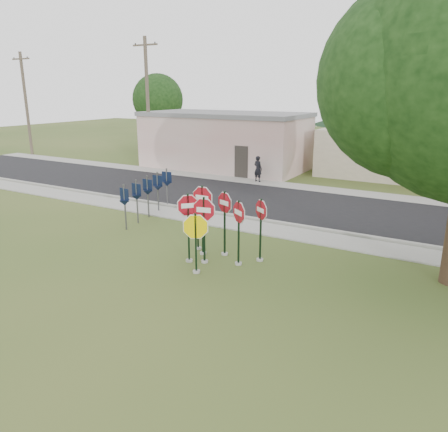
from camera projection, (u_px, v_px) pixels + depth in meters
The scene contains 20 objects.
ground at pixel (190, 273), 14.37m from camera, with size 120.00×120.00×0.00m, color #37501E.
sidewalk_near at pixel (261, 228), 18.93m from camera, with size 60.00×1.60×0.06m, color gray.
road at pixel (298, 206), 22.68m from camera, with size 60.00×7.00×0.04m, color black.
sidewalk_far at pixel (324, 190), 26.25m from camera, with size 60.00×1.60×0.06m, color gray.
curb at pixel (271, 222), 19.76m from camera, with size 60.00×0.20×0.14m, color gray.
stop_sign_center at pixel (204, 221), 14.84m from camera, with size 1.09×0.24×2.47m.
stop_sign_yellow at pixel (196, 236), 14.06m from camera, with size 1.01×0.56×2.16m.
stop_sign_left at pixel (188, 219), 14.91m from camera, with size 0.72×0.76×2.56m.
stop_sign_right at pixel (239, 224), 14.68m from camera, with size 0.88×0.57×2.39m.
stop_sign_back_right at pixel (225, 215), 15.54m from camera, with size 0.97×0.42×2.50m.
stop_sign_back_left at pixel (203, 210), 15.58m from camera, with size 1.12×0.24×2.69m.
stop_sign_far_right at pixel (261, 222), 15.03m from camera, with size 0.82×0.57×2.36m.
stop_sign_far_left at pixel (198, 216), 16.18m from camera, with size 0.83×0.72×2.18m.
route_sign_row at pixel (148, 192), 20.36m from camera, with size 1.43×4.63×2.00m.
building_stucco at pixel (225, 140), 33.06m from camera, with size 12.20×6.20×4.20m.
building_house at pixel (389, 122), 30.69m from camera, with size 11.60×11.60×6.20m.
utility_pole_near at pixel (148, 101), 32.35m from camera, with size 2.20×0.26×9.50m.
utility_pole_far at pixel (26, 102), 39.14m from camera, with size 2.20×0.26×9.00m.
bg_tree_left at pixel (158, 100), 42.57m from camera, with size 4.90×4.90×7.35m.
pedestrian at pixel (258, 169), 28.17m from camera, with size 0.61×0.40×1.67m, color black.
Camera 1 is at (7.62, -10.93, 5.82)m, focal length 35.00 mm.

